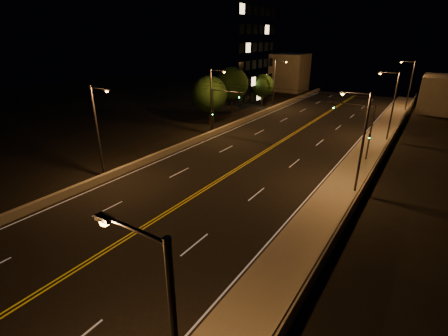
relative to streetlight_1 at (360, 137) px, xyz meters
The scene contains 22 objects.
road 13.39m from the streetlight_1, 158.92° to the right, with size 18.00×120.00×0.02m, color black.
sidewalk 6.76m from the streetlight_1, 99.19° to the right, with size 3.60×120.00×0.30m, color gray.
curb 7.26m from the streetlight_1, 120.24° to the right, with size 0.14×120.00×0.15m, color gray.
parapet_wall 6.32m from the streetlight_1, 78.14° to the right, with size 0.30×120.00×1.00m, color #9B9681.
jersey_barrier 21.82m from the streetlight_1, 167.96° to the right, with size 0.45×120.00×0.72m, color #9B9681.
distant_building_right 44.15m from the streetlight_1, 83.51° to the left, with size 6.00×10.00×6.46m, color gray.
distant_building_left 58.35m from the streetlight_1, 118.14° to the left, with size 8.00×8.00×8.97m, color gray.
parapet_rail 5.96m from the streetlight_1, 78.14° to the right, with size 0.06×0.06×120.00m, color black.
lane_markings 13.41m from the streetlight_1, 158.61° to the right, with size 17.32×116.00×0.00m.
streetlight_1 is the anchor object (origin of this frame).
streetlight_2 18.39m from the streetlight_1, 90.00° to the left, with size 2.55×0.28×9.00m.
streetlight_3 40.79m from the streetlight_1, 90.00° to the left, with size 2.55×0.28×9.00m.
streetlight_4 23.57m from the streetlight_1, 155.43° to the right, with size 2.55×0.28×9.00m.
streetlight_5 23.26m from the streetlight_1, 157.17° to the left, with size 2.55×0.28×9.00m.
streetlight_6 36.64m from the streetlight_1, 125.81° to the left, with size 2.55×0.28×9.00m.
traffic_signal_right 9.12m from the streetlight_1, 99.46° to the left, with size 5.11×0.31×6.42m.
traffic_signal_left 22.25m from the streetlight_1, 156.32° to the left, with size 5.11×0.31×6.42m.
overhead_wires 12.77m from the streetlight_1, 156.28° to the left, with size 22.00×0.03×0.83m.
building_tower 47.76m from the streetlight_1, 141.94° to the left, with size 24.00×15.00×26.52m.
tree_0 28.07m from the streetlight_1, 152.41° to the left, with size 5.55×5.55×7.52m.
tree_1 34.99m from the streetlight_1, 139.76° to the left, with size 5.91×5.91×8.00m.
tree_2 39.48m from the streetlight_1, 128.52° to the left, with size 4.54×4.54×6.15m.
Camera 1 is at (16.19, -3.82, 13.17)m, focal length 26.00 mm.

